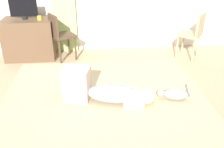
{
  "coord_description": "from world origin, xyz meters",
  "views": [
    {
      "loc": [
        -0.22,
        -2.39,
        1.88
      ],
      "look_at": [
        0.01,
        0.11,
        0.61
      ],
      "focal_mm": 39.88,
      "sensor_mm": 36.0,
      "label": 1
    }
  ],
  "objects_px": {
    "cat": "(174,94)",
    "desk": "(30,39)",
    "person_lying": "(104,90)",
    "tv_monitor": "(24,9)",
    "chair_by_desk": "(59,34)",
    "chair_spare": "(194,33)",
    "cup": "(39,18)",
    "bed": "(105,113)"
  },
  "relations": [
    {
      "from": "cat",
      "to": "bed",
      "type": "bearing_deg",
      "value": 167.44
    },
    {
      "from": "bed",
      "to": "chair_spare",
      "type": "relative_size",
      "value": 2.55
    },
    {
      "from": "tv_monitor",
      "to": "chair_by_desk",
      "type": "distance_m",
      "value": 0.75
    },
    {
      "from": "bed",
      "to": "chair_spare",
      "type": "distance_m",
      "value": 2.61
    },
    {
      "from": "cat",
      "to": "chair_by_desk",
      "type": "height_order",
      "value": "chair_by_desk"
    },
    {
      "from": "bed",
      "to": "cup",
      "type": "xyz_separation_m",
      "value": [
        -1.0,
        2.16,
        0.55
      ]
    },
    {
      "from": "bed",
      "to": "tv_monitor",
      "type": "distance_m",
      "value": 2.68
    },
    {
      "from": "cat",
      "to": "cup",
      "type": "bearing_deg",
      "value": 126.49
    },
    {
      "from": "tv_monitor",
      "to": "cat",
      "type": "bearing_deg",
      "value": -50.51
    },
    {
      "from": "desk",
      "to": "chair_spare",
      "type": "bearing_deg",
      "value": -6.46
    },
    {
      "from": "cat",
      "to": "chair_by_desk",
      "type": "relative_size",
      "value": 0.41
    },
    {
      "from": "cat",
      "to": "tv_monitor",
      "type": "height_order",
      "value": "tv_monitor"
    },
    {
      "from": "person_lying",
      "to": "tv_monitor",
      "type": "xyz_separation_m",
      "value": [
        -1.27,
        2.35,
        0.35
      ]
    },
    {
      "from": "person_lying",
      "to": "tv_monitor",
      "type": "relative_size",
      "value": 1.96
    },
    {
      "from": "desk",
      "to": "tv_monitor",
      "type": "distance_m",
      "value": 0.55
    },
    {
      "from": "cup",
      "to": "desk",
      "type": "bearing_deg",
      "value": 158.87
    },
    {
      "from": "cup",
      "to": "chair_spare",
      "type": "xyz_separation_m",
      "value": [
        2.76,
        -0.25,
        -0.27
      ]
    },
    {
      "from": "chair_spare",
      "to": "person_lying",
      "type": "bearing_deg",
      "value": -131.24
    },
    {
      "from": "cat",
      "to": "chair_spare",
      "type": "relative_size",
      "value": 0.41
    },
    {
      "from": "person_lying",
      "to": "tv_monitor",
      "type": "bearing_deg",
      "value": 118.32
    },
    {
      "from": "desk",
      "to": "cup",
      "type": "xyz_separation_m",
      "value": [
        0.24,
        -0.09,
        0.41
      ]
    },
    {
      "from": "desk",
      "to": "tv_monitor",
      "type": "xyz_separation_m",
      "value": [
        -0.03,
        0.0,
        0.55
      ]
    },
    {
      "from": "bed",
      "to": "chair_spare",
      "type": "xyz_separation_m",
      "value": [
        1.75,
        1.92,
        0.28
      ]
    },
    {
      "from": "tv_monitor",
      "to": "chair_spare",
      "type": "distance_m",
      "value": 3.08
    },
    {
      "from": "chair_spare",
      "to": "cup",
      "type": "bearing_deg",
      "value": 174.91
    },
    {
      "from": "cup",
      "to": "chair_spare",
      "type": "distance_m",
      "value": 2.78
    },
    {
      "from": "person_lying",
      "to": "cup",
      "type": "distance_m",
      "value": 2.47
    },
    {
      "from": "person_lying",
      "to": "cat",
      "type": "distance_m",
      "value": 0.73
    },
    {
      "from": "bed",
      "to": "chair_by_desk",
      "type": "height_order",
      "value": "chair_by_desk"
    },
    {
      "from": "person_lying",
      "to": "desk",
      "type": "distance_m",
      "value": 2.66
    },
    {
      "from": "cat",
      "to": "tv_monitor",
      "type": "relative_size",
      "value": 0.74
    },
    {
      "from": "cat",
      "to": "chair_by_desk",
      "type": "bearing_deg",
      "value": 121.7
    },
    {
      "from": "bed",
      "to": "person_lying",
      "type": "bearing_deg",
      "value": -95.69
    },
    {
      "from": "person_lying",
      "to": "desk",
      "type": "bearing_deg",
      "value": 117.76
    },
    {
      "from": "bed",
      "to": "chair_by_desk",
      "type": "xyz_separation_m",
      "value": [
        -0.67,
        2.08,
        0.28
      ]
    },
    {
      "from": "cat",
      "to": "desk",
      "type": "xyz_separation_m",
      "value": [
        -1.96,
        2.41,
        -0.15
      ]
    },
    {
      "from": "bed",
      "to": "chair_by_desk",
      "type": "relative_size",
      "value": 2.55
    },
    {
      "from": "cup",
      "to": "bed",
      "type": "bearing_deg",
      "value": -65.09
    },
    {
      "from": "person_lying",
      "to": "cup",
      "type": "relative_size",
      "value": 11.68
    },
    {
      "from": "person_lying",
      "to": "desk",
      "type": "xyz_separation_m",
      "value": [
        -1.24,
        2.35,
        -0.2
      ]
    },
    {
      "from": "person_lying",
      "to": "chair_spare",
      "type": "height_order",
      "value": "chair_spare"
    },
    {
      "from": "person_lying",
      "to": "chair_spare",
      "type": "bearing_deg",
      "value": 48.76
    }
  ]
}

